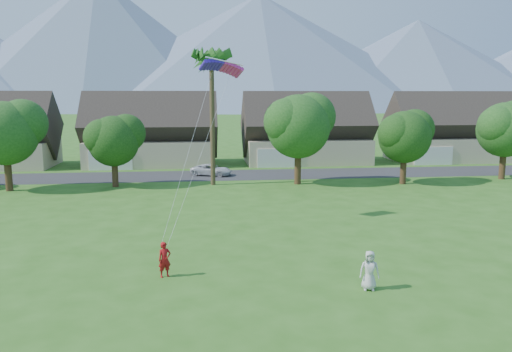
{
  "coord_description": "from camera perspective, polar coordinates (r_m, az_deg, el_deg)",
  "views": [
    {
      "loc": [
        -3.14,
        -17.99,
        8.4
      ],
      "look_at": [
        0.0,
        10.0,
        3.8
      ],
      "focal_mm": 35.0,
      "sensor_mm": 36.0,
      "label": 1
    }
  ],
  "objects": [
    {
      "name": "kite_flyer",
      "position": [
        23.86,
        -10.41,
        -9.37
      ],
      "size": [
        0.72,
        0.61,
        1.67
      ],
      "primitive_type": "imported",
      "rotation": [
        0.0,
        0.0,
        0.41
      ],
      "color": "#A11214",
      "rests_on": "ground"
    },
    {
      "name": "houses_row",
      "position": [
        61.29,
        -2.99,
        4.63
      ],
      "size": [
        72.75,
        8.19,
        8.86
      ],
      "color": "beige",
      "rests_on": "ground"
    },
    {
      "name": "fan_palm",
      "position": [
        46.63,
        -5.12,
        13.42
      ],
      "size": [
        3.0,
        3.0,
        13.8
      ],
      "color": "#4C3D26",
      "rests_on": "ground"
    },
    {
      "name": "tree_row",
      "position": [
        46.08,
        -3.91,
        4.89
      ],
      "size": [
        62.27,
        6.67,
        8.45
      ],
      "color": "#47301C",
      "rests_on": "ground"
    },
    {
      "name": "ground",
      "position": [
        20.1,
        3.3,
        -15.44
      ],
      "size": [
        500.0,
        500.0,
        0.0
      ],
      "primitive_type": "plane",
      "color": "#2D6019",
      "rests_on": "ground"
    },
    {
      "name": "mountain_ridge",
      "position": [
        279.08,
        -3.7,
        13.51
      ],
      "size": [
        540.0,
        240.0,
        70.0
      ],
      "color": "slate",
      "rests_on": "ground"
    },
    {
      "name": "watcher",
      "position": [
        22.54,
        12.83,
        -10.47
      ],
      "size": [
        0.94,
        0.71,
        1.74
      ],
      "primitive_type": "imported",
      "rotation": [
        0.0,
        0.0,
        -0.2
      ],
      "color": "beige",
      "rests_on": "ground"
    },
    {
      "name": "parafoil_kite",
      "position": [
        32.62,
        -3.96,
        12.44
      ],
      "size": [
        2.9,
        1.36,
        0.5
      ],
      "rotation": [
        0.0,
        0.0,
        0.31
      ],
      "color": "#3617AD",
      "rests_on": "ground"
    },
    {
      "name": "street",
      "position": [
        52.76,
        -2.91,
        0.11
      ],
      "size": [
        90.0,
        7.0,
        0.01
      ],
      "primitive_type": "cube",
      "color": "#2D2D30",
      "rests_on": "ground"
    },
    {
      "name": "parked_car",
      "position": [
        52.58,
        -5.12,
        0.71
      ],
      "size": [
        4.71,
        3.41,
        1.19
      ],
      "primitive_type": "imported",
      "rotation": [
        0.0,
        0.0,
        1.19
      ],
      "color": "silver",
      "rests_on": "ground"
    }
  ]
}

